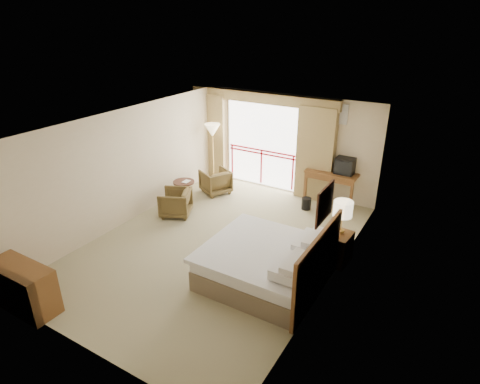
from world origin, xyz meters
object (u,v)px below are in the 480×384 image
Objects in this scene: tv at (345,166)px; dresser at (23,288)px; nightstand at (338,248)px; armchair_near at (176,215)px; bed at (268,263)px; desk at (333,177)px; wastebasket at (306,204)px; armchair_far at (216,192)px; table_lamp at (343,209)px; side_table at (184,188)px; floor_lamp at (212,133)px.

tv reaches higher than dresser.
nightstand reaches higher than armchair_near.
tv is 7.53m from dresser.
desk is at bearing 91.96° from bed.
bed is 3.99m from tv.
armchair_far is (-2.59, -0.32, -0.15)m from wastebasket.
tv is at bearing 87.62° from bed.
bed is 2.91× the size of armchair_near.
tv is at bearing 106.33° from table_lamp.
tv is 0.77× the size of side_table.
table_lamp reaches higher than dresser.
nightstand is 0.49× the size of desk.
armchair_far is at bearing 137.10° from bed.
tv is 1.36m from wastebasket.
armchair_far is 1.01× the size of armchair_near.
desk is 1.02m from wastebasket.
table_lamp is at bearing 54.87° from bed.
dresser is (-0.07, -5.67, 0.41)m from armchair_far.
desk reaches higher than wastebasket.
floor_lamp is (-4.53, 2.19, 0.35)m from table_lamp.
floor_lamp is at bearing 95.42° from side_table.
table_lamp is at bearing -65.73° from desk.
armchair_far reaches higher than armchair_near.
dresser is at bearing -111.62° from desk.
wastebasket is 2.61m from armchair_far.
nightstand is 2.14× the size of wastebasket.
side_table is (-0.34, -0.98, 0.42)m from armchair_far.
floor_lamp reaches higher than tv.
armchair_far is 5.69m from dresser.
side_table is 0.34× the size of floor_lamp.
bed is 3.94m from side_table.
nightstand is 4.42m from side_table.
nightstand is 0.37× the size of floor_lamp.
bed is 2.89× the size of armchair_far.
floor_lamp is 6.40m from dresser.
nightstand is 0.53× the size of dresser.
armchair_near is 1.21× the size of side_table.
tv is (0.30, -0.07, 0.40)m from desk.
bed is at bearing -71.44° from tv.
desk is at bearing -171.38° from tv.
floor_lamp reaches higher than dresser.
armchair_far is 1.71m from floor_lamp.
side_table is at bearing -84.58° from floor_lamp.
floor_lamp is (-3.46, -0.49, 0.83)m from desk.
desk is 0.51m from tv.
armchair_near is (-3.19, 1.24, -0.38)m from bed.
armchair_far is 0.59× the size of dresser.
side_table is at bearing 175.61° from armchair_near.
nightstand is 0.84m from table_lamp.
tv is 3.60m from armchair_far.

